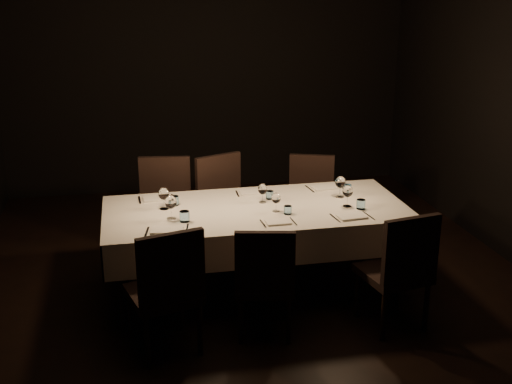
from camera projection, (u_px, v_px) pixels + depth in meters
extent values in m
cube|color=black|center=(256.00, 290.00, 5.60)|extent=(5.00, 6.00, 0.01)
cube|color=black|center=(207.00, 71.00, 7.91)|extent=(5.00, 0.01, 3.00)
cube|color=black|center=(422.00, 291.00, 2.34)|extent=(5.00, 0.01, 3.00)
cube|color=black|center=(256.00, 211.00, 5.37)|extent=(2.40, 1.00, 0.04)
cylinder|color=black|center=(123.00, 286.00, 4.88)|extent=(0.07, 0.07, 0.71)
cylinder|color=black|center=(122.00, 244.00, 5.66)|extent=(0.07, 0.07, 0.71)
cylinder|color=black|center=(398.00, 261.00, 5.31)|extent=(0.07, 0.07, 0.71)
cylinder|color=black|center=(362.00, 225.00, 6.09)|extent=(0.07, 0.07, 0.71)
cube|color=beige|center=(256.00, 208.00, 5.36)|extent=(2.52, 1.12, 0.01)
cube|color=beige|center=(244.00, 203.00, 5.92)|extent=(2.52, 0.01, 0.28)
cube|color=beige|center=(271.00, 250.00, 4.89)|extent=(2.52, 0.01, 0.28)
cube|color=beige|center=(395.00, 214.00, 5.64)|extent=(0.01, 1.12, 0.28)
cube|color=beige|center=(104.00, 236.00, 5.16)|extent=(0.01, 1.12, 0.28)
cylinder|color=black|center=(181.00, 306.00, 4.90)|extent=(0.04, 0.04, 0.41)
cylinder|color=black|center=(200.00, 329.00, 4.57)|extent=(0.04, 0.04, 0.41)
cylinder|color=black|center=(131.00, 317.00, 4.73)|extent=(0.04, 0.04, 0.41)
cylinder|color=black|center=(147.00, 343.00, 4.40)|extent=(0.04, 0.04, 0.41)
cube|color=black|center=(163.00, 294.00, 4.58)|extent=(0.58, 0.58, 0.06)
cube|color=black|center=(171.00, 269.00, 4.31)|extent=(0.47, 0.17, 0.51)
cube|color=silver|center=(167.00, 230.00, 4.85)|extent=(0.26, 0.19, 0.02)
cube|color=silver|center=(147.00, 232.00, 4.83)|extent=(0.05, 0.22, 0.01)
cube|color=silver|center=(187.00, 229.00, 4.88)|extent=(0.05, 0.22, 0.01)
cylinder|color=silver|center=(185.00, 216.00, 5.04)|extent=(0.08, 0.08, 0.08)
cylinder|color=white|center=(172.00, 219.00, 5.11)|extent=(0.07, 0.07, 0.00)
cylinder|color=white|center=(171.00, 213.00, 5.09)|extent=(0.01, 0.01, 0.09)
ellipsoid|color=white|center=(171.00, 202.00, 5.06)|extent=(0.10, 0.10, 0.11)
cylinder|color=black|center=(287.00, 299.00, 5.04)|extent=(0.04, 0.04, 0.37)
cylinder|color=black|center=(288.00, 321.00, 4.71)|extent=(0.04, 0.04, 0.37)
cylinder|color=black|center=(242.00, 298.00, 5.05)|extent=(0.04, 0.04, 0.37)
cylinder|color=black|center=(241.00, 321.00, 4.71)|extent=(0.04, 0.04, 0.37)
cube|color=black|center=(265.00, 284.00, 4.81)|extent=(0.51, 0.51, 0.06)
cube|color=black|center=(265.00, 263.00, 4.55)|extent=(0.43, 0.14, 0.47)
cube|color=silver|center=(278.00, 222.00, 5.02)|extent=(0.20, 0.13, 0.01)
cube|color=silver|center=(263.00, 224.00, 5.00)|extent=(0.02, 0.18, 0.01)
cube|color=silver|center=(293.00, 221.00, 5.04)|extent=(0.02, 0.18, 0.01)
cylinder|color=silver|center=(288.00, 210.00, 5.20)|extent=(0.06, 0.06, 0.07)
cylinder|color=white|center=(276.00, 211.00, 5.27)|extent=(0.06, 0.06, 0.00)
cylinder|color=white|center=(276.00, 207.00, 5.26)|extent=(0.01, 0.01, 0.07)
ellipsoid|color=white|center=(276.00, 198.00, 5.24)|extent=(0.08, 0.08, 0.09)
cylinder|color=black|center=(398.00, 286.00, 5.22)|extent=(0.04, 0.04, 0.40)
cylinder|color=black|center=(426.00, 307.00, 4.89)|extent=(0.04, 0.04, 0.40)
cylinder|color=black|center=(357.00, 294.00, 5.09)|extent=(0.04, 0.04, 0.40)
cylinder|color=black|center=(383.00, 316.00, 4.75)|extent=(0.04, 0.04, 0.40)
cube|color=black|center=(393.00, 274.00, 4.91)|extent=(0.54, 0.54, 0.06)
cube|color=black|center=(411.00, 250.00, 4.65)|extent=(0.46, 0.13, 0.50)
cube|color=silver|center=(352.00, 216.00, 5.14)|extent=(0.24, 0.16, 0.02)
cube|color=silver|center=(335.00, 218.00, 5.11)|extent=(0.04, 0.20, 0.01)
cube|color=silver|center=(369.00, 216.00, 5.16)|extent=(0.03, 0.20, 0.01)
cylinder|color=silver|center=(361.00, 204.00, 5.32)|extent=(0.07, 0.07, 0.08)
cylinder|color=white|center=(347.00, 206.00, 5.39)|extent=(0.07, 0.07, 0.00)
cylinder|color=white|center=(347.00, 201.00, 5.37)|extent=(0.01, 0.01, 0.09)
ellipsoid|color=white|center=(348.00, 191.00, 5.35)|extent=(0.09, 0.09, 0.10)
cylinder|color=black|center=(142.00, 253.00, 5.84)|extent=(0.04, 0.04, 0.42)
cylinder|color=black|center=(147.00, 236.00, 6.21)|extent=(0.04, 0.04, 0.42)
cylinder|color=black|center=(186.00, 252.00, 5.86)|extent=(0.04, 0.04, 0.42)
cylinder|color=black|center=(188.00, 235.00, 6.24)|extent=(0.04, 0.04, 0.42)
cube|color=black|center=(165.00, 220.00, 5.96)|extent=(0.54, 0.54, 0.06)
cube|color=black|center=(165.00, 183.00, 6.07)|extent=(0.48, 0.12, 0.52)
cube|color=silver|center=(156.00, 199.00, 5.55)|extent=(0.23, 0.15, 0.02)
cube|color=silver|center=(140.00, 200.00, 5.53)|extent=(0.02, 0.21, 0.01)
cube|color=silver|center=(173.00, 198.00, 5.58)|extent=(0.02, 0.20, 0.01)
cylinder|color=silver|center=(174.00, 201.00, 5.40)|extent=(0.07, 0.07, 0.08)
cylinder|color=white|center=(164.00, 209.00, 5.32)|extent=(0.07, 0.07, 0.00)
cylinder|color=white|center=(164.00, 204.00, 5.31)|extent=(0.01, 0.01, 0.09)
ellipsoid|color=white|center=(164.00, 194.00, 5.28)|extent=(0.09, 0.09, 0.10)
cylinder|color=black|center=(223.00, 250.00, 5.90)|extent=(0.04, 0.04, 0.41)
cylinder|color=black|center=(202.00, 236.00, 6.21)|extent=(0.04, 0.04, 0.41)
cylinder|color=black|center=(259.00, 241.00, 6.11)|extent=(0.04, 0.04, 0.41)
cylinder|color=black|center=(237.00, 228.00, 6.42)|extent=(0.04, 0.04, 0.41)
cube|color=black|center=(230.00, 215.00, 6.08)|extent=(0.62, 0.62, 0.06)
cube|color=black|center=(218.00, 181.00, 6.16)|extent=(0.46, 0.22, 0.52)
cube|color=silver|center=(251.00, 192.00, 5.71)|extent=(0.20, 0.13, 0.01)
cube|color=silver|center=(237.00, 194.00, 5.69)|extent=(0.02, 0.18, 0.01)
cube|color=silver|center=(265.00, 192.00, 5.74)|extent=(0.02, 0.18, 0.01)
cylinder|color=silver|center=(270.00, 195.00, 5.56)|extent=(0.07, 0.07, 0.07)
cylinder|color=white|center=(262.00, 202.00, 5.48)|extent=(0.06, 0.06, 0.00)
cylinder|color=white|center=(262.00, 198.00, 5.47)|extent=(0.01, 0.01, 0.08)
ellipsoid|color=white|center=(262.00, 189.00, 5.45)|extent=(0.08, 0.08, 0.09)
cylinder|color=black|center=(289.00, 237.00, 6.24)|extent=(0.04, 0.04, 0.39)
cylinder|color=black|center=(292.00, 224.00, 6.58)|extent=(0.04, 0.04, 0.39)
cylinder|color=black|center=(327.00, 239.00, 6.19)|extent=(0.04, 0.04, 0.39)
cylinder|color=black|center=(328.00, 225.00, 6.53)|extent=(0.04, 0.04, 0.39)
cube|color=black|center=(310.00, 210.00, 6.31)|extent=(0.57, 0.57, 0.06)
cube|color=black|center=(312.00, 178.00, 6.41)|extent=(0.44, 0.19, 0.48)
cube|color=silver|center=(325.00, 188.00, 5.84)|extent=(0.25, 0.18, 0.02)
cube|color=silver|center=(310.00, 189.00, 5.82)|extent=(0.04, 0.21, 0.01)
cube|color=silver|center=(340.00, 187.00, 5.87)|extent=(0.04, 0.21, 0.01)
cylinder|color=silver|center=(347.00, 189.00, 5.70)|extent=(0.08, 0.08, 0.08)
cylinder|color=white|center=(340.00, 197.00, 5.62)|extent=(0.07, 0.07, 0.00)
cylinder|color=white|center=(340.00, 192.00, 5.60)|extent=(0.01, 0.01, 0.09)
ellipsoid|color=white|center=(340.00, 182.00, 5.57)|extent=(0.09, 0.09, 0.11)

